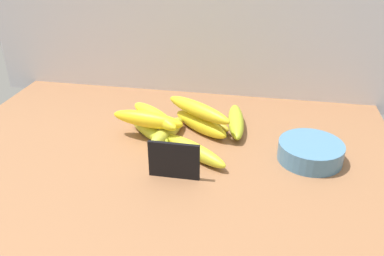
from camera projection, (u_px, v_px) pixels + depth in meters
The scene contains 12 objects.
counter_top at pixel (165, 159), 95.03cm from camera, with size 110.00×76.00×3.00cm, color #8C5D3D.
chalkboard_sign at pixel (174, 162), 84.30cm from camera, with size 11.00×1.80×8.40cm.
fruit_bowl at pixel (310, 152), 91.11cm from camera, with size 14.69×14.69×4.40cm, color teal.
banana_0 at pixel (150, 131), 100.91cm from camera, with size 15.80×3.54×3.54cm, color #B4C62D.
banana_1 at pixel (194, 150), 92.64cm from camera, with size 19.33×3.62×3.62cm, color gold.
banana_2 at pixel (201, 124), 103.32cm from camera, with size 18.15×4.31×4.31cm, color yellow.
banana_3 at pixel (204, 118), 107.10cm from camera, with size 19.06×3.74×3.74cm, color #AA9328.
banana_4 at pixel (167, 132), 99.62cm from camera, with size 15.85×4.05×4.05cm, color gold.
banana_5 at pixel (236, 121), 104.88cm from camera, with size 18.78×4.06×4.06cm, color #A6BA29.
banana_6 at pixel (148, 119), 98.12cm from camera, with size 18.60×3.97×3.97cm, color yellow.
banana_7 at pixel (198, 110), 101.49cm from camera, with size 20.88×3.80×3.80cm, color yellow.
banana_8 at pixel (154, 116), 99.99cm from camera, with size 17.80×3.82×3.82cm, color yellow.
Camera 1 is at (21.08, -77.81, 52.77)cm, focal length 37.36 mm.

